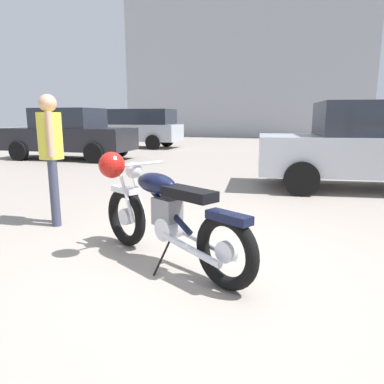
{
  "coord_description": "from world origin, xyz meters",
  "views": [
    {
      "loc": [
        1.06,
        -3.06,
        1.38
      ],
      "look_at": [
        -0.35,
        0.74,
        0.54
      ],
      "focal_mm": 33.97,
      "sensor_mm": 36.0,
      "label": 1
    }
  ],
  "objects_px": {
    "vintage_motorcycle": "(163,213)",
    "blue_hatchback_right": "(70,134)",
    "bystander": "(51,146)",
    "silver_sedan_mid": "(371,146)",
    "dark_sedan_left": "(132,127)"
  },
  "relations": [
    {
      "from": "vintage_motorcycle",
      "to": "blue_hatchback_right",
      "type": "distance_m",
      "value": 9.69
    },
    {
      "from": "vintage_motorcycle",
      "to": "bystander",
      "type": "xyz_separation_m",
      "value": [
        -1.87,
        0.7,
        0.53
      ]
    },
    {
      "from": "vintage_motorcycle",
      "to": "silver_sedan_mid",
      "type": "bearing_deg",
      "value": -88.73
    },
    {
      "from": "bystander",
      "to": "dark_sedan_left",
      "type": "bearing_deg",
      "value": 73.93
    },
    {
      "from": "vintage_motorcycle",
      "to": "bystander",
      "type": "bearing_deg",
      "value": 5.74
    },
    {
      "from": "blue_hatchback_right",
      "to": "dark_sedan_left",
      "type": "relative_size",
      "value": 0.9
    },
    {
      "from": "vintage_motorcycle",
      "to": "silver_sedan_mid",
      "type": "distance_m",
      "value": 5.22
    },
    {
      "from": "blue_hatchback_right",
      "to": "bystander",
      "type": "bearing_deg",
      "value": 121.52
    },
    {
      "from": "vintage_motorcycle",
      "to": "dark_sedan_left",
      "type": "distance_m",
      "value": 13.94
    },
    {
      "from": "vintage_motorcycle",
      "to": "blue_hatchback_right",
      "type": "xyz_separation_m",
      "value": [
        -6.66,
        7.04,
        0.34
      ]
    },
    {
      "from": "blue_hatchback_right",
      "to": "dark_sedan_left",
      "type": "bearing_deg",
      "value": -90.34
    },
    {
      "from": "bystander",
      "to": "blue_hatchback_right",
      "type": "xyz_separation_m",
      "value": [
        -4.79,
        6.34,
        -0.18
      ]
    },
    {
      "from": "silver_sedan_mid",
      "to": "bystander",
      "type": "bearing_deg",
      "value": 34.43
    },
    {
      "from": "blue_hatchback_right",
      "to": "silver_sedan_mid",
      "type": "distance_m",
      "value": 9.15
    },
    {
      "from": "silver_sedan_mid",
      "to": "blue_hatchback_right",
      "type": "bearing_deg",
      "value": -24.95
    }
  ]
}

